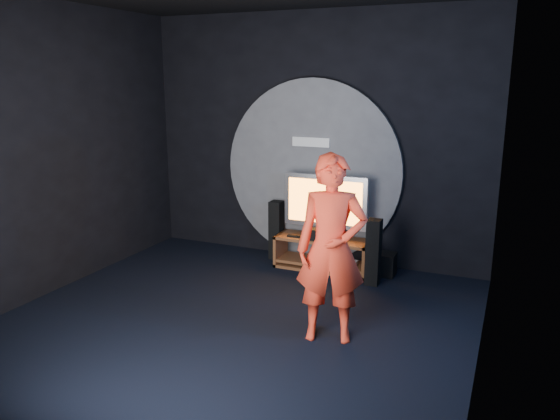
% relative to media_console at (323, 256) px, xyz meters
% --- Properties ---
extents(floor, '(5.00, 5.00, 0.00)m').
position_rel_media_console_xyz_m(floor, '(-0.33, -2.05, -0.20)').
color(floor, black).
rests_on(floor, ground).
extents(back_wall, '(5.00, 0.04, 3.50)m').
position_rel_media_console_xyz_m(back_wall, '(-0.33, 0.45, 1.55)').
color(back_wall, black).
rests_on(back_wall, ground).
extents(front_wall, '(5.00, 0.04, 3.50)m').
position_rel_media_console_xyz_m(front_wall, '(-0.33, -4.55, 1.55)').
color(front_wall, black).
rests_on(front_wall, ground).
extents(left_wall, '(0.04, 5.00, 3.50)m').
position_rel_media_console_xyz_m(left_wall, '(-2.83, -2.05, 1.55)').
color(left_wall, black).
rests_on(left_wall, ground).
extents(right_wall, '(0.04, 5.00, 3.50)m').
position_rel_media_console_xyz_m(right_wall, '(2.17, -2.05, 1.55)').
color(right_wall, black).
rests_on(right_wall, ground).
extents(wall_disc_panel, '(2.60, 0.11, 2.60)m').
position_rel_media_console_xyz_m(wall_disc_panel, '(-0.33, 0.39, 1.11)').
color(wall_disc_panel, '#515156').
rests_on(wall_disc_panel, ground).
extents(media_console, '(1.31, 0.45, 0.45)m').
position_rel_media_console_xyz_m(media_console, '(0.00, 0.00, 0.00)').
color(media_console, brown).
rests_on(media_console, ground).
extents(tv, '(1.18, 0.22, 0.87)m').
position_rel_media_console_xyz_m(tv, '(-0.01, 0.07, 0.73)').
color(tv, '#ACABB3').
rests_on(tv, media_console).
extents(center_speaker, '(0.40, 0.15, 0.15)m').
position_rel_media_console_xyz_m(center_speaker, '(-0.01, -0.12, 0.33)').
color(center_speaker, black).
rests_on(center_speaker, media_console).
extents(remote, '(0.18, 0.05, 0.02)m').
position_rel_media_console_xyz_m(remote, '(-0.39, -0.12, 0.27)').
color(remote, black).
rests_on(remote, media_console).
extents(tower_speaker_left, '(0.17, 0.19, 0.86)m').
position_rel_media_console_xyz_m(tower_speaker_left, '(-0.79, 0.17, 0.23)').
color(tower_speaker_left, black).
rests_on(tower_speaker_left, ground).
extents(tower_speaker_right, '(0.17, 0.19, 0.86)m').
position_rel_media_console_xyz_m(tower_speaker_right, '(0.77, -0.28, 0.23)').
color(tower_speaker_right, black).
rests_on(tower_speaker_right, ground).
extents(subwoofer, '(0.28, 0.28, 0.31)m').
position_rel_media_console_xyz_m(subwoofer, '(0.84, 0.11, -0.04)').
color(subwoofer, black).
rests_on(subwoofer, ground).
extents(player, '(0.79, 0.63, 1.90)m').
position_rel_media_console_xyz_m(player, '(0.74, -1.92, 0.76)').
color(player, red).
rests_on(player, ground).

